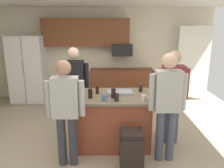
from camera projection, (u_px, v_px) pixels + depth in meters
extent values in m
plane|color=#B7A88E|center=(97.00, 142.00, 4.14)|extent=(7.04, 7.04, 0.00)
cube|color=beige|center=(101.00, 54.00, 6.52)|extent=(6.40, 0.10, 2.60)
cube|color=white|center=(193.00, 63.00, 6.23)|extent=(0.90, 0.06, 2.00)
cube|color=brown|center=(86.00, 32.00, 6.17)|extent=(2.40, 0.35, 0.75)
sphere|color=#4C3823|center=(107.00, 32.00, 5.99)|extent=(0.04, 0.04, 0.04)
cube|color=brown|center=(122.00, 85.00, 6.44)|extent=(1.80, 0.60, 0.90)
sphere|color=#4C3823|center=(138.00, 87.00, 6.14)|extent=(0.04, 0.04, 0.04)
cube|color=white|center=(29.00, 69.00, 6.20)|extent=(0.92, 0.70, 1.85)
cube|color=white|center=(15.00, 72.00, 5.84)|extent=(0.44, 0.04, 1.77)
cube|color=white|center=(33.00, 72.00, 5.85)|extent=(0.44, 0.04, 1.77)
cylinder|color=#B2B2B7|center=(23.00, 69.00, 5.79)|extent=(0.02, 0.02, 0.35)
cube|color=black|center=(122.00, 50.00, 6.20)|extent=(0.56, 0.40, 0.32)
cube|color=#9E4C33|center=(112.00, 121.00, 3.99)|extent=(1.28, 0.79, 0.89)
cube|color=#756651|center=(112.00, 96.00, 3.87)|extent=(1.42, 0.93, 0.04)
cylinder|color=#4C5166|center=(160.00, 135.00, 3.51)|extent=(0.13, 0.13, 0.84)
cylinder|color=#4C5166|center=(170.00, 135.00, 3.52)|extent=(0.13, 0.13, 0.84)
cube|color=#B7B7B2|center=(168.00, 91.00, 3.33)|extent=(0.38, 0.22, 0.63)
sphere|color=beige|center=(170.00, 61.00, 3.21)|extent=(0.23, 0.23, 0.23)
cylinder|color=#B7B7B2|center=(152.00, 92.00, 3.33)|extent=(0.09, 0.09, 0.56)
cylinder|color=#B7B7B2|center=(184.00, 92.00, 3.34)|extent=(0.09, 0.09, 0.56)
cylinder|color=tan|center=(72.00, 111.00, 4.55)|extent=(0.13, 0.13, 0.83)
cylinder|color=tan|center=(80.00, 111.00, 4.55)|extent=(0.13, 0.13, 0.83)
cube|color=black|center=(74.00, 76.00, 4.37)|extent=(0.38, 0.22, 0.62)
sphere|color=beige|center=(73.00, 53.00, 4.26)|extent=(0.22, 0.22, 0.22)
cylinder|color=black|center=(62.00, 77.00, 4.37)|extent=(0.09, 0.09, 0.56)
cylinder|color=black|center=(87.00, 77.00, 4.38)|extent=(0.09, 0.09, 0.56)
cylinder|color=#4C5166|center=(166.00, 121.00, 4.05)|extent=(0.13, 0.13, 0.82)
cylinder|color=#4C5166|center=(175.00, 121.00, 4.05)|extent=(0.13, 0.13, 0.82)
cube|color=maroon|center=(173.00, 83.00, 3.87)|extent=(0.38, 0.22, 0.62)
sphere|color=tan|center=(175.00, 57.00, 3.76)|extent=(0.22, 0.22, 0.22)
cylinder|color=maroon|center=(159.00, 84.00, 3.87)|extent=(0.09, 0.09, 0.56)
cylinder|color=maroon|center=(187.00, 84.00, 3.88)|extent=(0.09, 0.09, 0.56)
cylinder|color=#383842|center=(62.00, 141.00, 3.39)|extent=(0.13, 0.13, 0.80)
cylinder|color=#383842|center=(73.00, 141.00, 3.39)|extent=(0.13, 0.13, 0.80)
cube|color=#B7B7B2|center=(65.00, 97.00, 3.22)|extent=(0.38, 0.22, 0.60)
sphere|color=tan|center=(63.00, 68.00, 3.11)|extent=(0.22, 0.22, 0.22)
cylinder|color=#B7B7B2|center=(49.00, 99.00, 3.22)|extent=(0.09, 0.09, 0.54)
cylinder|color=#B7B7B2|center=(82.00, 98.00, 3.23)|extent=(0.09, 0.09, 0.54)
cylinder|color=black|center=(141.00, 88.00, 4.06)|extent=(0.07, 0.07, 0.14)
cylinder|color=black|center=(97.00, 90.00, 3.92)|extent=(0.06, 0.06, 0.13)
cylinder|color=black|center=(117.00, 97.00, 3.55)|extent=(0.07, 0.07, 0.12)
cylinder|color=black|center=(113.00, 93.00, 3.70)|extent=(0.08, 0.08, 0.16)
cylinder|color=black|center=(90.00, 94.00, 3.68)|extent=(0.07, 0.07, 0.16)
cylinder|color=white|center=(144.00, 98.00, 3.57)|extent=(0.08, 0.08, 0.10)
torus|color=white|center=(147.00, 97.00, 3.57)|extent=(0.06, 0.01, 0.06)
cylinder|color=#4C6B99|center=(104.00, 97.00, 3.57)|extent=(0.08, 0.08, 0.10)
torus|color=#4C6B99|center=(107.00, 97.00, 3.57)|extent=(0.06, 0.01, 0.06)
cube|color=#B7B7BC|center=(120.00, 93.00, 3.96)|extent=(0.44, 0.30, 0.02)
cube|color=#A8A8AD|center=(120.00, 92.00, 3.96)|extent=(0.44, 0.30, 0.02)
cube|color=black|center=(131.00, 152.00, 3.31)|extent=(0.34, 0.34, 0.55)
cube|color=black|center=(132.00, 133.00, 3.24)|extent=(0.32, 0.32, 0.06)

